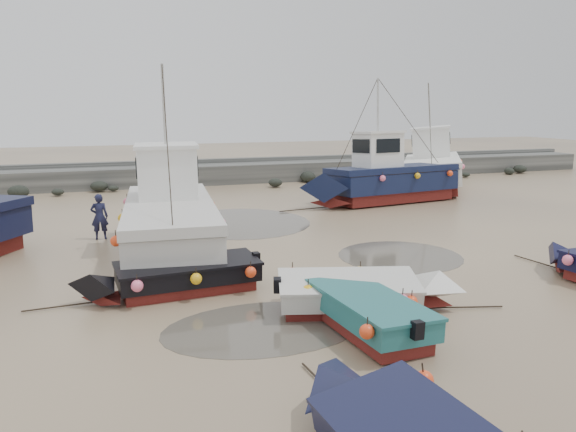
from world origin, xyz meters
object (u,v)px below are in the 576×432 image
(dinghy_2, at_px, (359,304))
(cabin_boat_1, at_px, (170,215))
(dinghy_4, at_px, (175,274))
(dinghy_5, at_px, (363,289))
(person, at_px, (101,239))
(cabin_boat_2, at_px, (383,177))
(cabin_boat_3, at_px, (434,166))

(dinghy_2, bearing_deg, cabin_boat_1, 106.66)
(dinghy_2, distance_m, dinghy_4, 5.15)
(dinghy_5, height_order, person, dinghy_5)
(cabin_boat_2, bearing_deg, person, 96.59)
(dinghy_4, height_order, person, dinghy_4)
(dinghy_4, xyz_separation_m, cabin_boat_2, (11.93, 10.84, 0.80))
(dinghy_4, height_order, cabin_boat_2, cabin_boat_2)
(dinghy_4, relative_size, cabin_boat_1, 0.54)
(person, bearing_deg, dinghy_5, 123.39)
(cabin_boat_3, bearing_deg, dinghy_5, -94.52)
(dinghy_5, xyz_separation_m, cabin_boat_2, (7.78, 13.60, 0.79))
(dinghy_4, bearing_deg, cabin_boat_2, -52.29)
(cabin_boat_1, distance_m, cabin_boat_3, 19.83)
(dinghy_5, height_order, cabin_boat_3, cabin_boat_3)
(dinghy_2, height_order, cabin_boat_2, cabin_boat_2)
(dinghy_2, distance_m, cabin_boat_2, 16.74)
(dinghy_5, distance_m, cabin_boat_2, 15.69)
(cabin_boat_2, height_order, cabin_boat_3, same)
(dinghy_5, distance_m, person, 11.56)
(cabin_boat_1, height_order, cabin_boat_3, same)
(dinghy_2, bearing_deg, person, 111.52)
(dinghy_2, relative_size, dinghy_4, 0.92)
(cabin_boat_1, distance_m, cabin_boat_2, 13.26)
(cabin_boat_1, distance_m, person, 3.86)
(cabin_boat_3, bearing_deg, person, -125.96)
(cabin_boat_2, height_order, person, cabin_boat_2)
(cabin_boat_1, xyz_separation_m, cabin_boat_2, (11.51, 6.58, 0.04))
(dinghy_5, bearing_deg, dinghy_4, -107.82)
(dinghy_2, xyz_separation_m, person, (-5.45, 10.78, -0.56))
(dinghy_2, height_order, dinghy_5, same)
(person, bearing_deg, cabin_boat_1, 130.50)
(dinghy_2, relative_size, dinghy_5, 1.02)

